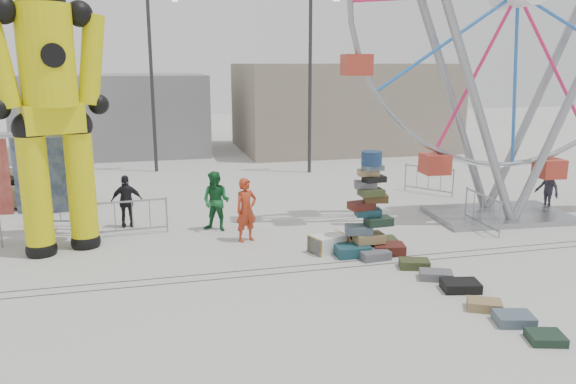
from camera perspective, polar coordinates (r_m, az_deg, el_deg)
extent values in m
plane|color=#9E9E99|center=(13.72, 5.33, -8.65)|extent=(90.00, 90.00, 0.00)
cube|color=#47443F|center=(14.25, 4.52, -7.78)|extent=(40.00, 0.04, 0.01)
cube|color=#47443F|center=(14.60, 4.02, -7.24)|extent=(40.00, 0.04, 0.01)
cube|color=gray|center=(34.04, 5.42, 8.65)|extent=(12.00, 8.00, 5.00)
cube|color=gray|center=(34.17, -17.03, 7.65)|extent=(10.00, 8.00, 4.40)
cylinder|color=#2D2D30|center=(26.08, 2.25, 10.69)|extent=(0.16, 0.16, 8.00)
cube|color=silver|center=(26.56, 4.95, 18.90)|extent=(0.25, 0.25, 0.12)
cylinder|color=#2D2D30|center=(27.03, -13.65, 10.42)|extent=(0.16, 0.16, 8.00)
cube|color=silver|center=(27.19, -11.43, 18.56)|extent=(0.25, 0.25, 0.12)
cube|color=#1B4652|center=(15.19, 6.54, -5.92)|extent=(0.92, 0.64, 0.29)
cube|color=#521C16|center=(15.50, 10.18, -5.69)|extent=(0.96, 0.76, 0.27)
cube|color=#4D3418|center=(15.71, 5.96, -5.34)|extent=(0.86, 0.65, 0.25)
cube|color=#384221|center=(16.00, 9.49, -5.06)|extent=(0.89, 0.68, 0.27)
cube|color=slate|center=(15.04, 8.78, -6.31)|extent=(0.81, 0.58, 0.23)
cube|color=black|center=(16.06, 7.50, -4.97)|extent=(0.83, 0.63, 0.25)
cube|color=#977C4D|center=(15.40, 8.22, -4.63)|extent=(0.80, 0.55, 0.25)
cube|color=#4D5F6E|center=(15.28, 7.20, -3.81)|extent=(0.83, 0.67, 0.23)
cube|color=#1B3123|center=(15.33, 9.19, -2.94)|extent=(0.72, 0.51, 0.23)
cube|color=#1B4652|center=(15.37, 8.11, -2.02)|extent=(0.73, 0.54, 0.20)
cube|color=#521C16|center=(15.20, 7.46, -1.37)|extent=(0.72, 0.56, 0.20)
cube|color=#4D3418|center=(15.22, 8.90, -0.62)|extent=(0.71, 0.56, 0.20)
cube|color=#384221|center=(15.01, 8.44, -0.03)|extent=(0.65, 0.45, 0.18)
cube|color=slate|center=(15.08, 7.88, 0.75)|extent=(0.68, 0.56, 0.18)
cube|color=black|center=(15.02, 8.75, 1.34)|extent=(0.59, 0.42, 0.16)
cube|color=#977C4D|center=(15.00, 8.17, 1.96)|extent=(0.60, 0.45, 0.16)
cube|color=#4D5F6E|center=(14.91, 8.62, 2.46)|extent=(0.55, 0.39, 0.14)
cylinder|color=navy|center=(14.89, 8.49, 3.42)|extent=(0.54, 0.54, 0.36)
sphere|color=black|center=(16.55, -23.75, -5.32)|extent=(0.81, 0.81, 0.81)
cylinder|color=#D1CB0B|center=(16.16, -24.24, -0.10)|extent=(0.75, 0.75, 3.41)
sphere|color=black|center=(15.89, -24.81, 5.90)|extent=(0.85, 0.85, 0.85)
sphere|color=black|center=(16.79, -19.84, -4.72)|extent=(0.81, 0.81, 0.81)
cylinder|color=#D1CB0B|center=(16.41, -20.25, 0.43)|extent=(0.75, 0.75, 3.41)
sphere|color=black|center=(16.15, -20.72, 6.35)|extent=(0.85, 0.85, 0.85)
cube|color=#D1CB0B|center=(15.99, -22.82, 6.88)|extent=(1.70, 1.34, 0.75)
cylinder|color=#D1CB0B|center=(15.93, -23.33, 12.60)|extent=(1.39, 1.39, 2.56)
sphere|color=black|center=(15.99, -23.76, 17.17)|extent=(1.17, 1.17, 1.17)
sphere|color=black|center=(15.80, -27.02, 16.15)|extent=(0.68, 0.68, 0.68)
sphere|color=black|center=(16.20, -20.43, 16.61)|extent=(0.68, 0.68, 0.68)
cylinder|color=#D1CB0B|center=(16.21, -19.36, 12.53)|extent=(1.02, 0.84, 2.40)
sphere|color=black|center=(16.28, -18.69, 8.44)|extent=(0.55, 0.55, 0.55)
cube|color=gray|center=(20.03, 20.61, -2.19)|extent=(4.63, 2.97, 0.18)
cylinder|color=gray|center=(18.05, 18.85, 7.61)|extent=(3.11, 0.48, 7.24)
cylinder|color=gray|center=(19.59, 26.24, 7.34)|extent=(3.11, 0.48, 7.24)
cylinder|color=gray|center=(19.47, 16.57, 8.11)|extent=(3.11, 0.48, 7.24)
cylinder|color=gray|center=(20.90, 23.65, 7.86)|extent=(3.11, 0.48, 7.24)
cube|color=#A73223|center=(19.75, 20.89, 1.31)|extent=(0.86, 0.86, 0.62)
cylinder|color=gray|center=(17.67, -19.81, 0.72)|extent=(0.10, 0.10, 3.05)
cube|color=gray|center=(17.90, -26.63, 5.21)|extent=(4.31, 1.00, 0.08)
cube|color=#16264E|center=(17.82, -23.10, 1.54)|extent=(1.93, 0.16, 2.24)
cube|color=silver|center=(15.44, 4.08, -5.22)|extent=(1.12, 0.88, 0.46)
cube|color=#384221|center=(14.59, 12.71, -7.13)|extent=(0.84, 0.67, 0.22)
cube|color=slate|center=(13.99, 14.78, -8.17)|extent=(0.89, 0.73, 0.20)
cube|color=black|center=(13.48, 17.13, -9.09)|extent=(0.93, 0.74, 0.22)
cube|color=#977C4D|center=(12.66, 19.32, -10.78)|extent=(0.82, 0.72, 0.20)
cube|color=#4D5F6E|center=(12.23, 21.97, -11.85)|extent=(0.85, 0.74, 0.21)
cube|color=#1B3123|center=(11.75, 24.71, -13.28)|extent=(0.77, 0.70, 0.17)
imported|color=#A23017|center=(16.15, -4.27, -1.83)|extent=(0.79, 0.66, 1.85)
imported|color=#175C2C|center=(17.25, -7.32, -0.94)|extent=(1.13, 1.07, 1.84)
imported|color=black|center=(18.20, -16.06, -0.92)|extent=(0.98, 0.43, 1.66)
imported|color=#252531|center=(21.72, 24.85, 0.41)|extent=(0.70, 1.06, 1.53)
imported|color=#8F7F5C|center=(22.48, -25.28, 0.45)|extent=(5.13, 3.81, 1.29)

